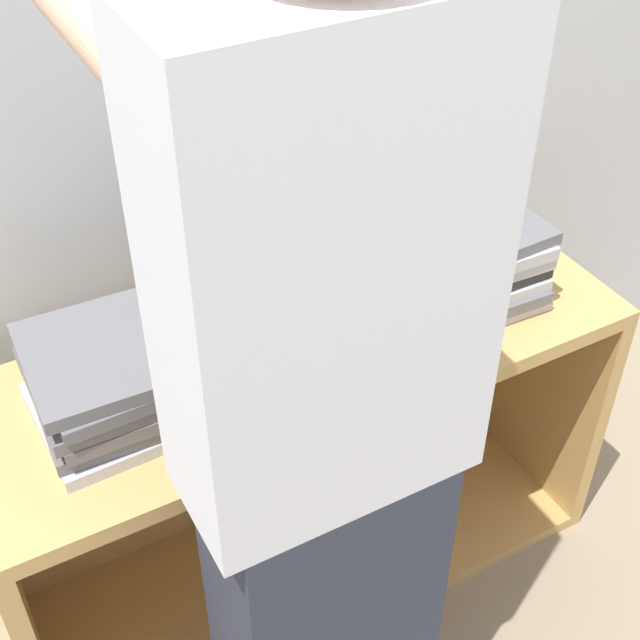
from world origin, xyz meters
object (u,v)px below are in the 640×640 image
laptop_open (290,310)px  person (323,445)px  laptop_stack_left (127,375)px  laptop_stack_right (451,260)px

laptop_open → person: 0.53m
laptop_open → laptop_stack_left: size_ratio=0.93×
laptop_stack_right → person: (-0.53, -0.42, 0.13)m
laptop_stack_left → laptop_stack_right: size_ratio=1.01×
laptop_open → person: (-0.19, -0.47, 0.16)m
laptop_open → laptop_stack_left: bearing=-172.0°
laptop_stack_left → laptop_open: bearing=8.0°
laptop_stack_right → person: bearing=-141.7°
laptop_stack_right → person: size_ratio=0.19×
laptop_stack_left → laptop_stack_right: bearing=-0.3°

